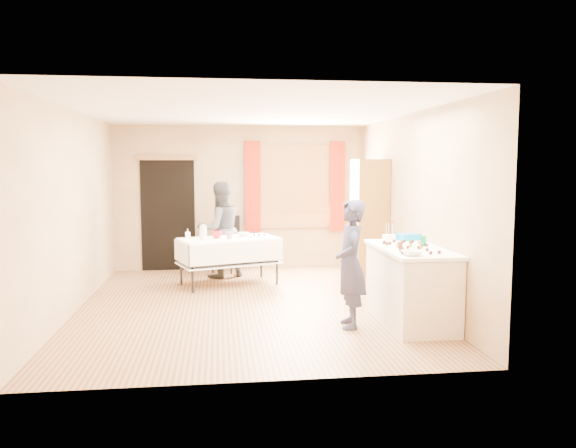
{
  "coord_description": "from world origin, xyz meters",
  "views": [
    {
      "loc": [
        -0.4,
        -7.49,
        1.89
      ],
      "look_at": [
        0.53,
        0.0,
        1.1
      ],
      "focal_mm": 35.0,
      "sensor_mm": 36.0,
      "label": 1
    }
  ],
  "objects": [
    {
      "name": "ceiling",
      "position": [
        0.0,
        0.0,
        2.61
      ],
      "size": [
        4.5,
        5.5,
        0.02
      ],
      "primitive_type": "cube",
      "color": "white",
      "rests_on": "floor"
    },
    {
      "name": "pastry_tray",
      "position": [
        0.24,
        1.39,
        0.76
      ],
      "size": [
        0.29,
        0.22,
        0.02
      ],
      "primitive_type": "cube",
      "rotation": [
        0.0,
        0.0,
        0.07
      ],
      "color": "white",
      "rests_on": "party_table"
    },
    {
      "name": "girl",
      "position": [
        1.12,
        -1.2,
        0.75
      ],
      "size": [
        0.59,
        0.43,
        1.5
      ],
      "primitive_type": "imported",
      "rotation": [
        0.0,
        0.0,
        -1.63
      ],
      "color": "#282848",
      "rests_on": "floor"
    },
    {
      "name": "wall_left",
      "position": [
        -2.26,
        0.0,
        1.3
      ],
      "size": [
        0.02,
        5.5,
        2.6
      ],
      "primitive_type": "cube",
      "color": "tan",
      "rests_on": "floor"
    },
    {
      "name": "pitcher",
      "position": [
        -0.63,
        1.08,
        0.86
      ],
      "size": [
        0.12,
        0.12,
        0.22
      ],
      "primitive_type": "cylinder",
      "rotation": [
        0.0,
        0.0,
        0.09
      ],
      "color": "silver",
      "rests_on": "party_table"
    },
    {
      "name": "mixing_bowl",
      "position": [
        1.69,
        -1.66,
        0.94
      ],
      "size": [
        0.25,
        0.25,
        0.05
      ],
      "primitive_type": "imported",
      "rotation": [
        0.0,
        0.0,
        0.06
      ],
      "color": "white",
      "rests_on": "counter"
    },
    {
      "name": "floor",
      "position": [
        0.0,
        0.0,
        -0.01
      ],
      "size": [
        4.5,
        5.5,
        0.02
      ],
      "primitive_type": "cube",
      "color": "#9E7047",
      "rests_on": "ground"
    },
    {
      "name": "foam_block",
      "position": [
        1.81,
        -0.46,
        0.95
      ],
      "size": [
        0.15,
        0.1,
        0.08
      ],
      "primitive_type": "cube",
      "rotation": [
        0.0,
        0.0,
        -0.02
      ],
      "color": "white",
      "rests_on": "counter"
    },
    {
      "name": "door_lintel",
      "position": [
        -1.3,
        2.7,
        2.02
      ],
      "size": [
        1.05,
        0.06,
        0.08
      ],
      "primitive_type": "cube",
      "color": "olive",
      "rests_on": "wall_back"
    },
    {
      "name": "blue_basket",
      "position": [
        2.07,
        -0.42,
        0.95
      ],
      "size": [
        0.35,
        0.29,
        0.08
      ],
      "primitive_type": "cube",
      "rotation": [
        0.0,
        0.0,
        0.34
      ],
      "color": "#077EC5",
      "rests_on": "counter"
    },
    {
      "name": "window_pane",
      "position": [
        1.0,
        2.71,
        1.5
      ],
      "size": [
        1.2,
        0.02,
        1.4
      ],
      "primitive_type": "cube",
      "color": "white",
      "rests_on": "wall_back"
    },
    {
      "name": "window_frame",
      "position": [
        1.0,
        2.72,
        1.5
      ],
      "size": [
        1.32,
        0.06,
        1.52
      ],
      "primitive_type": "cube",
      "color": "olive",
      "rests_on": "wall_back"
    },
    {
      "name": "wall_back",
      "position": [
        0.0,
        2.76,
        1.3
      ],
      "size": [
        4.5,
        0.02,
        2.6
      ],
      "primitive_type": "cube",
      "color": "tan",
      "rests_on": "floor"
    },
    {
      "name": "small_bowl",
      "position": [
        0.0,
        1.52,
        0.78
      ],
      "size": [
        0.35,
        0.35,
        0.06
      ],
      "primitive_type": "imported",
      "rotation": [
        0.0,
        0.0,
        0.46
      ],
      "color": "white",
      "rests_on": "party_table"
    },
    {
      "name": "cup_red",
      "position": [
        -0.43,
        1.28,
        0.81
      ],
      "size": [
        0.22,
        0.22,
        0.11
      ],
      "primitive_type": "imported",
      "rotation": [
        0.0,
        0.0,
        0.26
      ],
      "color": "red",
      "rests_on": "party_table"
    },
    {
      "name": "soda_can",
      "position": [
        2.08,
        -0.98,
        0.97
      ],
      "size": [
        0.08,
        0.08,
        0.12
      ],
      "primitive_type": "cylinder",
      "rotation": [
        0.0,
        0.0,
        0.26
      ],
      "color": "#03944F",
      "rests_on": "counter"
    },
    {
      "name": "curtain_left",
      "position": [
        0.22,
        2.67,
        1.5
      ],
      "size": [
        0.28,
        0.06,
        1.65
      ],
      "primitive_type": "cube",
      "color": "#AC2511",
      "rests_on": "wall_back"
    },
    {
      "name": "wall_right",
      "position": [
        2.26,
        0.0,
        1.3
      ],
      "size": [
        0.02,
        5.5,
        2.6
      ],
      "primitive_type": "cube",
      "color": "tan",
      "rests_on": "floor"
    },
    {
      "name": "woman",
      "position": [
        -0.38,
        1.96,
        0.81
      ],
      "size": [
        1.24,
        1.19,
        1.62
      ],
      "primitive_type": "imported",
      "rotation": [
        0.0,
        0.0,
        3.55
      ],
      "color": "black",
      "rests_on": "floor"
    },
    {
      "name": "curtain_right",
      "position": [
        1.78,
        2.67,
        1.5
      ],
      "size": [
        0.28,
        0.06,
        1.65
      ],
      "primitive_type": "cube",
      "color": "#AC2511",
      "rests_on": "wall_back"
    },
    {
      "name": "counter",
      "position": [
        1.89,
        -1.08,
        0.45
      ],
      "size": [
        0.75,
        1.59,
        0.91
      ],
      "color": "silver",
      "rests_on": "floor"
    },
    {
      "name": "chair",
      "position": [
        -0.27,
        2.45,
        0.3
      ],
      "size": [
        0.54,
        0.54,
        1.0
      ],
      "rotation": [
        0.0,
        0.0,
        -0.39
      ],
      "color": "black",
      "rests_on": "floor"
    },
    {
      "name": "doorway",
      "position": [
        -1.3,
        2.73,
        1.0
      ],
      "size": [
        0.95,
        0.04,
        2.0
      ],
      "primitive_type": "cube",
      "color": "black",
      "rests_on": "floor"
    },
    {
      "name": "party_table",
      "position": [
        -0.24,
        1.31,
        0.45
      ],
      "size": [
        1.71,
        1.25,
        0.75
      ],
      "rotation": [
        0.0,
        0.0,
        0.33
      ],
      "color": "black",
      "rests_on": "floor"
    },
    {
      "name": "cabinet",
      "position": [
        1.99,
        1.18,
        0.99
      ],
      "size": [
        0.5,
        0.6,
        1.98
      ],
      "primitive_type": "cube",
      "color": "#916123",
      "rests_on": "floor"
    },
    {
      "name": "cake_balls",
      "position": [
        1.84,
        -1.09,
        0.93
      ],
      "size": [
        0.52,
        1.06,
        0.04
      ],
      "color": "#3F2314",
      "rests_on": "counter"
    },
    {
      "name": "wall_front",
      "position": [
        0.0,
        -2.76,
        1.3
      ],
      "size": [
        4.5,
        0.02,
        2.6
      ],
      "primitive_type": "cube",
      "color": "tan",
      "rests_on": "floor"
    },
    {
      "name": "cup_rainbow",
      "position": [
        -0.24,
        1.16,
        0.81
      ],
      "size": [
        0.22,
        0.22,
        0.11
      ],
      "primitive_type": "imported",
      "rotation": [
        0.0,
        0.0,
        0.48
      ],
      "color": "red",
      "rests_on": "party_table"
    },
    {
      "name": "bottle",
      "position": [
        -0.88,
        1.26,
        0.83
      ],
      "size": [
        0.1,
        0.1,
        0.16
      ],
      "primitive_type": "imported",
      "rotation": [
        0.0,
        0.0,
        0.2
      ],
      "color": "white",
      "rests_on": "party_table"
    }
  ]
}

